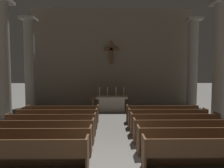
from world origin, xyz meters
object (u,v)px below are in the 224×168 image
object	(u,v)px
column_left_second	(3,63)
column_right_third	(192,66)
pew_right_row_4	(174,124)
pew_left_row_2	(33,141)
pew_right_row_6	(162,114)
candlestick_outer_left	(100,93)
pew_right_row_3	(183,131)
candlestick_outer_right	(124,93)
pew_left_row_3	(44,131)
candlestick_inner_left	(107,93)
lectern	(93,106)
pew_right_row_2	(195,140)
column_right_second	(220,64)
altar	(112,103)
pew_right_row_5	(167,118)
pew_right_row_1	(211,153)
pew_left_row_5	(58,118)
pew_left_row_1	(19,154)
column_left_third	(30,65)
pew_left_row_4	(52,124)
candlestick_inner_right	(116,93)
pew_left_row_6	(63,114)

from	to	relation	value
column_left_second	column_right_third	size ratio (longest dim) A/B	1.00
pew_right_row_4	pew_left_row_2	bearing A→B (deg)	-159.47
pew_right_row_6	candlestick_outer_left	size ratio (longest dim) A/B	5.72
pew_right_row_3	candlestick_outer_right	bearing A→B (deg)	106.63
pew_left_row_3	column_left_second	distance (m)	5.26
column_right_third	candlestick_inner_left	distance (m)	6.49
pew_left_row_2	lectern	distance (m)	6.07
pew_right_row_3	candlestick_outer_right	xyz separation A→B (m)	(-1.82, 6.10, 0.75)
pew_right_row_3	pew_right_row_6	world-z (taller)	same
pew_right_row_2	lectern	world-z (taller)	lectern
pew_left_row_3	column_right_second	world-z (taller)	column_right_second
column_left_second	altar	size ratio (longest dim) A/B	2.97
column_right_third	pew_right_row_5	bearing A→B (deg)	-124.64
pew_right_row_1	column_left_second	bearing A→B (deg)	148.70
pew_right_row_4	column_right_second	distance (m)	4.72
pew_left_row_5	pew_right_row_6	distance (m)	5.44
pew_right_row_3	pew_right_row_5	size ratio (longest dim) A/B	1.00
column_left_second	pew_left_row_3	bearing A→B (deg)	-44.96
pew_left_row_1	column_left_third	size ratio (longest dim) A/B	0.58
pew_left_row_4	pew_left_row_5	world-z (taller)	same
pew_right_row_3	candlestick_inner_right	distance (m)	6.58
pew_left_row_3	candlestick_inner_left	world-z (taller)	candlestick_inner_left
pew_right_row_2	column_left_third	bearing A→B (deg)	138.24
column_right_third	candlestick_inner_right	xyz separation A→B (m)	(-5.56, -0.52, -1.96)
pew_right_row_3	pew_right_row_6	xyz separation A→B (m)	(0.00, 3.00, 0.00)
pew_left_row_2	altar	bearing A→B (deg)	69.38
pew_left_row_2	candlestick_outer_left	distance (m)	7.37
candlestick_outer_right	lectern	xyz separation A→B (m)	(-2.07, -1.20, -0.67)
pew_left_row_5	pew_right_row_4	xyz separation A→B (m)	(5.34, -1.00, 0.00)
candlestick_inner_left	pew_right_row_6	bearing A→B (deg)	-46.18
candlestick_inner_left	column_left_second	bearing A→B (deg)	-152.37
pew_left_row_3	candlestick_outer_left	size ratio (longest dim) A/B	5.72
pew_left_row_3	pew_right_row_6	distance (m)	6.13
pew_right_row_5	pew_left_row_3	bearing A→B (deg)	-159.47
pew_left_row_3	pew_right_row_3	size ratio (longest dim) A/B	1.00
candlestick_inner_left	lectern	distance (m)	1.66
pew_left_row_4	pew_left_row_6	bearing A→B (deg)	90.00
pew_left_row_2	candlestick_inner_left	xyz separation A→B (m)	(2.37, 7.10, 0.75)
pew_left_row_6	altar	xyz separation A→B (m)	(2.67, 3.10, 0.06)
pew_right_row_2	altar	bearing A→B (deg)	110.62
pew_left_row_6	pew_right_row_1	xyz separation A→B (m)	(5.34, -5.00, 0.00)
pew_left_row_5	pew_right_row_3	world-z (taller)	same
column_left_second	candlestick_outer_right	distance (m)	7.57
pew_left_row_1	pew_right_row_2	bearing A→B (deg)	10.61
pew_left_row_1	column_right_third	size ratio (longest dim) A/B	0.58
pew_left_row_3	pew_right_row_1	xyz separation A→B (m)	(5.34, -2.00, 0.00)
pew_left_row_5	column_right_second	xyz separation A→B (m)	(8.53, 1.19, 2.71)
pew_right_row_2	pew_left_row_4	bearing A→B (deg)	159.47
pew_right_row_3	candlestick_inner_left	xyz separation A→B (m)	(-2.97, 6.10, 0.75)
candlestick_outer_left	pew_right_row_4	bearing A→B (deg)	-55.36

